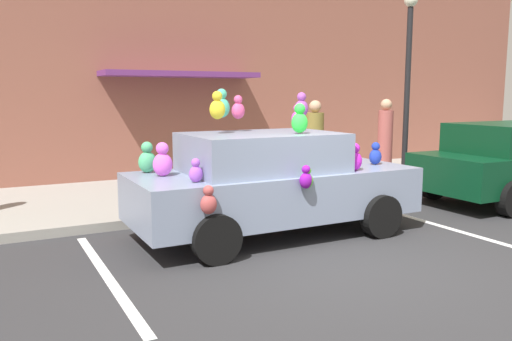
{
  "coord_description": "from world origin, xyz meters",
  "views": [
    {
      "loc": [
        -3.83,
        -4.96,
        2.11
      ],
      "look_at": [
        -0.05,
        2.28,
        0.9
      ],
      "focal_mm": 36.47,
      "sensor_mm": 36.0,
      "label": 1
    }
  ],
  "objects_px": {
    "plush_covered_car": "(271,182)",
    "teddy_bear_on_sidewalk": "(202,184)",
    "street_lamp_post": "(408,70)",
    "pedestrian_near_shopfront": "(385,144)",
    "pedestrian_by_lamp": "(315,148)"
  },
  "relations": [
    {
      "from": "plush_covered_car",
      "to": "teddy_bear_on_sidewalk",
      "type": "bearing_deg",
      "value": 99.88
    },
    {
      "from": "teddy_bear_on_sidewalk",
      "to": "street_lamp_post",
      "type": "relative_size",
      "value": 0.19
    },
    {
      "from": "pedestrian_near_shopfront",
      "to": "pedestrian_by_lamp",
      "type": "relative_size",
      "value": 1.01
    },
    {
      "from": "plush_covered_car",
      "to": "pedestrian_by_lamp",
      "type": "bearing_deg",
      "value": 44.58
    },
    {
      "from": "teddy_bear_on_sidewalk",
      "to": "pedestrian_near_shopfront",
      "type": "bearing_deg",
      "value": 0.5
    },
    {
      "from": "teddy_bear_on_sidewalk",
      "to": "pedestrian_near_shopfront",
      "type": "height_order",
      "value": "pedestrian_near_shopfront"
    },
    {
      "from": "teddy_bear_on_sidewalk",
      "to": "plush_covered_car",
      "type": "bearing_deg",
      "value": -80.12
    },
    {
      "from": "pedestrian_near_shopfront",
      "to": "street_lamp_post",
      "type": "bearing_deg",
      "value": -20.26
    },
    {
      "from": "plush_covered_car",
      "to": "teddy_bear_on_sidewalk",
      "type": "height_order",
      "value": "plush_covered_car"
    },
    {
      "from": "pedestrian_by_lamp",
      "to": "teddy_bear_on_sidewalk",
      "type": "bearing_deg",
      "value": -172.93
    },
    {
      "from": "teddy_bear_on_sidewalk",
      "to": "pedestrian_by_lamp",
      "type": "bearing_deg",
      "value": 7.07
    },
    {
      "from": "pedestrian_by_lamp",
      "to": "street_lamp_post",
      "type": "bearing_deg",
      "value": -12.29
    },
    {
      "from": "teddy_bear_on_sidewalk",
      "to": "pedestrian_by_lamp",
      "type": "height_order",
      "value": "pedestrian_by_lamp"
    },
    {
      "from": "teddy_bear_on_sidewalk",
      "to": "pedestrian_by_lamp",
      "type": "relative_size",
      "value": 0.42
    },
    {
      "from": "plush_covered_car",
      "to": "pedestrian_by_lamp",
      "type": "height_order",
      "value": "plush_covered_car"
    }
  ]
}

